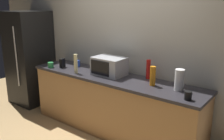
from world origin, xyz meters
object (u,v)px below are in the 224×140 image
object	(u,v)px
microwave	(109,66)
mug_blue	(78,63)
bottle_dish_soap	(153,76)
mug_black	(188,96)
mug_green	(51,65)
paper_towel_roll	(179,80)
bottle_hand_soap	(76,64)
cordless_phone	(62,63)
refrigerator	(30,58)
bottle_hot_sauce	(148,69)

from	to	relation	value
microwave	mug_blue	bearing A→B (deg)	174.71
bottle_dish_soap	mug_black	world-z (taller)	bottle_dish_soap
mug_green	paper_towel_roll	bearing A→B (deg)	7.12
paper_towel_roll	mug_blue	distance (m)	1.86
bottle_hand_soap	mug_blue	xyz separation A→B (m)	(-0.28, 0.31, -0.10)
cordless_phone	mug_blue	world-z (taller)	cordless_phone
bottle_hand_soap	refrigerator	bearing A→B (deg)	172.47
mug_black	paper_towel_roll	bearing A→B (deg)	131.85
paper_towel_roll	microwave	bearing A→B (deg)	-179.89
cordless_phone	mug_blue	size ratio (longest dim) A/B	1.40
microwave	bottle_hand_soap	world-z (taller)	bottle_hand_soap
bottle_hand_soap	bottle_hot_sauce	bearing A→B (deg)	22.80
mug_black	mug_blue	bearing A→B (deg)	171.69
cordless_phone	bottle_hand_soap	bearing A→B (deg)	-30.34
paper_towel_roll	bottle_dish_soap	world-z (taller)	paper_towel_roll
paper_towel_roll	bottle_dish_soap	bearing A→B (deg)	-173.99
refrigerator	bottle_hand_soap	size ratio (longest dim) A/B	6.02
refrigerator	mug_black	bearing A→B (deg)	-3.22
cordless_phone	bottle_dish_soap	world-z (taller)	bottle_dish_soap
bottle_hand_soap	paper_towel_roll	bearing A→B (deg)	8.99
bottle_hot_sauce	mug_green	world-z (taller)	bottle_hot_sauce
cordless_phone	refrigerator	bearing A→B (deg)	158.64
mug_blue	mug_black	bearing A→B (deg)	-8.31
cordless_phone	bottle_hot_sauce	size ratio (longest dim) A/B	0.54
refrigerator	paper_towel_roll	world-z (taller)	refrigerator
bottle_hot_sauce	mug_blue	bearing A→B (deg)	-174.92
bottle_hand_soap	mug_black	size ratio (longest dim) A/B	2.97
mug_green	mug_blue	world-z (taller)	mug_blue
mug_black	mug_blue	xyz separation A→B (m)	(-2.06, 0.30, 0.00)
refrigerator	mug_blue	size ratio (longest dim) A/B	16.85
microwave	bottle_hot_sauce	world-z (taller)	bottle_hot_sauce
microwave	mug_green	xyz separation A→B (m)	(-1.04, -0.27, -0.09)
paper_towel_roll	bottle_hot_sauce	world-z (taller)	bottle_hot_sauce
mug_blue	microwave	bearing A→B (deg)	-5.29
bottle_hot_sauce	bottle_hand_soap	world-z (taller)	bottle_hand_soap
refrigerator	microwave	xyz separation A→B (m)	(1.96, 0.05, 0.13)
refrigerator	mug_green	xyz separation A→B (m)	(0.92, -0.22, 0.04)
cordless_phone	bottle_dish_soap	distance (m)	1.65
mug_green	microwave	bearing A→B (deg)	14.34
microwave	paper_towel_roll	size ratio (longest dim) A/B	1.78
cordless_phone	mug_black	xyz separation A→B (m)	(2.21, -0.09, -0.02)
cordless_phone	paper_towel_roll	bearing A→B (deg)	-12.41
cordless_phone	mug_black	size ratio (longest dim) A/B	1.49
paper_towel_roll	cordless_phone	distance (m)	2.01
microwave	bottle_hand_soap	bearing A→B (deg)	-151.84
refrigerator	bottle_hot_sauce	size ratio (longest dim) A/B	6.44
microwave	bottle_hand_soap	xyz separation A→B (m)	(-0.46, -0.25, 0.01)
bottle_dish_soap	mug_black	distance (m)	0.60
bottle_hot_sauce	mug_blue	size ratio (longest dim) A/B	2.62
bottle_hot_sauce	mug_black	distance (m)	0.87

